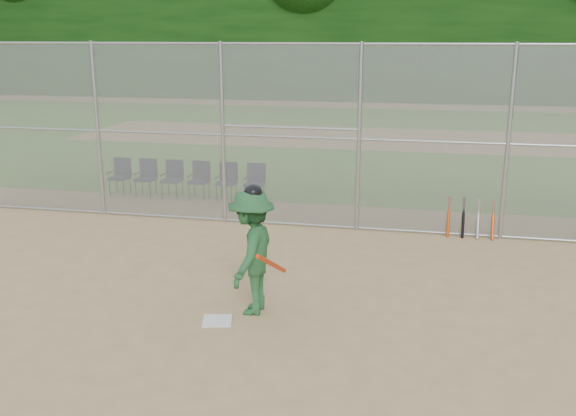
# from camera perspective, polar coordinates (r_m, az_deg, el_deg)

# --- Properties ---
(ground) EXTENTS (100.00, 100.00, 0.00)m
(ground) POSITION_cam_1_polar(r_m,az_deg,el_deg) (9.67, -3.14, -10.13)
(ground) COLOR tan
(ground) RESTS_ON ground
(grass_strip) EXTENTS (100.00, 100.00, 0.00)m
(grass_strip) POSITION_cam_1_polar(r_m,az_deg,el_deg) (26.85, 6.95, 6.21)
(grass_strip) COLOR #3A6D20
(grass_strip) RESTS_ON ground
(dirt_patch_far) EXTENTS (24.00, 24.00, 0.00)m
(dirt_patch_far) POSITION_cam_1_polar(r_m,az_deg,el_deg) (26.85, 6.95, 6.21)
(dirt_patch_far) COLOR tan
(dirt_patch_far) RESTS_ON ground
(backstop_fence) EXTENTS (16.09, 0.09, 4.00)m
(backstop_fence) POSITION_cam_1_polar(r_m,az_deg,el_deg) (13.79, 2.18, 6.56)
(backstop_fence) COLOR gray
(backstop_fence) RESTS_ON ground
(treeline) EXTENTS (81.00, 60.00, 11.00)m
(treeline) POSITION_cam_1_polar(r_m,az_deg,el_deg) (28.56, 7.71, 17.77)
(treeline) COLOR black
(treeline) RESTS_ON ground
(home_plate) EXTENTS (0.51, 0.51, 0.02)m
(home_plate) POSITION_cam_1_polar(r_m,az_deg,el_deg) (9.75, -6.30, -9.92)
(home_plate) COLOR silver
(home_plate) RESTS_ON ground
(batter_at_plate) EXTENTS (0.94, 1.41, 2.01)m
(batter_at_plate) POSITION_cam_1_polar(r_m,az_deg,el_deg) (9.68, -3.24, -3.87)
(batter_at_plate) COLOR #21532B
(batter_at_plate) RESTS_ON ground
(spare_bats) EXTENTS (0.96, 0.35, 0.84)m
(spare_bats) POSITION_cam_1_polar(r_m,az_deg,el_deg) (13.96, 15.93, -0.87)
(spare_bats) COLOR #D84C14
(spare_bats) RESTS_ON ground
(chair_0) EXTENTS (0.54, 0.52, 0.96)m
(chair_0) POSITION_cam_1_polar(r_m,az_deg,el_deg) (17.62, -14.76, 2.70)
(chair_0) COLOR #0E1536
(chair_0) RESTS_ON ground
(chair_1) EXTENTS (0.54, 0.52, 0.96)m
(chair_1) POSITION_cam_1_polar(r_m,az_deg,el_deg) (17.30, -12.56, 2.61)
(chair_1) COLOR #0E1536
(chair_1) RESTS_ON ground
(chair_2) EXTENTS (0.54, 0.52, 0.96)m
(chair_2) POSITION_cam_1_polar(r_m,az_deg,el_deg) (17.01, -10.28, 2.52)
(chair_2) COLOR #0E1536
(chair_2) RESTS_ON ground
(chair_3) EXTENTS (0.54, 0.52, 0.96)m
(chair_3) POSITION_cam_1_polar(r_m,az_deg,el_deg) (16.74, -7.93, 2.42)
(chair_3) COLOR #0E1536
(chair_3) RESTS_ON ground
(chair_4) EXTENTS (0.54, 0.52, 0.96)m
(chair_4) POSITION_cam_1_polar(r_m,az_deg,el_deg) (16.51, -5.51, 2.32)
(chair_4) COLOR #0E1536
(chair_4) RESTS_ON ground
(chair_5) EXTENTS (0.54, 0.52, 0.96)m
(chair_5) POSITION_cam_1_polar(r_m,az_deg,el_deg) (16.31, -3.02, 2.20)
(chair_5) COLOR #0E1536
(chair_5) RESTS_ON ground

